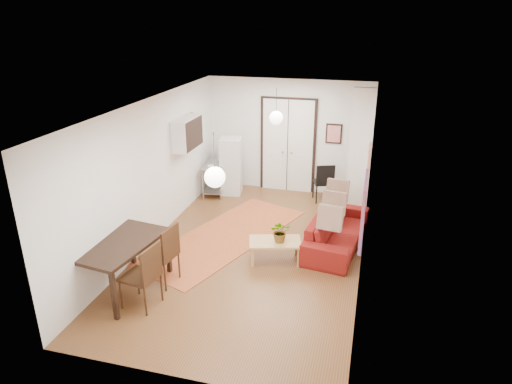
% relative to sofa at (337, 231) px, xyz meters
% --- Properties ---
extents(floor, '(7.00, 7.00, 0.00)m').
position_rel_sofa_xyz_m(floor, '(-1.59, -0.66, -0.33)').
color(floor, brown).
rests_on(floor, ground).
extents(ceiling, '(4.20, 7.00, 0.02)m').
position_rel_sofa_xyz_m(ceiling, '(-1.59, -0.66, 2.57)').
color(ceiling, white).
rests_on(ceiling, wall_back).
extents(wall_back, '(4.20, 0.02, 2.90)m').
position_rel_sofa_xyz_m(wall_back, '(-1.59, 2.84, 1.12)').
color(wall_back, white).
rests_on(wall_back, floor).
extents(wall_front, '(4.20, 0.02, 2.90)m').
position_rel_sofa_xyz_m(wall_front, '(-1.59, -4.16, 1.12)').
color(wall_front, white).
rests_on(wall_front, floor).
extents(wall_left, '(0.02, 7.00, 2.90)m').
position_rel_sofa_xyz_m(wall_left, '(-3.69, -0.66, 1.12)').
color(wall_left, white).
rests_on(wall_left, floor).
extents(wall_right, '(0.02, 7.00, 2.90)m').
position_rel_sofa_xyz_m(wall_right, '(0.51, -0.66, 1.12)').
color(wall_right, white).
rests_on(wall_right, floor).
extents(double_doors, '(1.44, 0.06, 2.50)m').
position_rel_sofa_xyz_m(double_doors, '(-1.59, 2.80, 0.87)').
color(double_doors, white).
rests_on(double_doors, wall_back).
extents(stub_partition, '(0.50, 0.10, 2.90)m').
position_rel_sofa_xyz_m(stub_partition, '(0.26, 1.89, 1.12)').
color(stub_partition, white).
rests_on(stub_partition, floor).
extents(wall_cabinet, '(0.35, 1.00, 0.70)m').
position_rel_sofa_xyz_m(wall_cabinet, '(-3.51, 0.84, 1.57)').
color(wall_cabinet, white).
rests_on(wall_cabinet, wall_left).
extents(painting_popart, '(0.05, 1.00, 1.00)m').
position_rel_sofa_xyz_m(painting_popart, '(0.49, -1.91, 1.32)').
color(painting_popart, red).
rests_on(painting_popart, wall_right).
extents(painting_abstract, '(0.05, 0.50, 0.60)m').
position_rel_sofa_xyz_m(painting_abstract, '(0.49, 0.14, 1.47)').
color(painting_abstract, beige).
rests_on(painting_abstract, wall_right).
extents(poster_back, '(0.40, 0.03, 0.50)m').
position_rel_sofa_xyz_m(poster_back, '(-0.44, 2.81, 1.27)').
color(poster_back, red).
rests_on(poster_back, wall_back).
extents(print_left, '(0.03, 0.44, 0.54)m').
position_rel_sofa_xyz_m(print_left, '(-3.66, 1.34, 1.62)').
color(print_left, '#99653F').
rests_on(print_left, wall_left).
extents(pendant_back, '(0.30, 0.30, 0.80)m').
position_rel_sofa_xyz_m(pendant_back, '(-1.59, 1.34, 1.92)').
color(pendant_back, white).
rests_on(pendant_back, ceiling).
extents(pendant_front, '(0.30, 0.30, 0.80)m').
position_rel_sofa_xyz_m(pendant_front, '(-1.59, -2.66, 1.92)').
color(pendant_front, white).
rests_on(pendant_front, ceiling).
extents(kilim_rug, '(2.85, 4.32, 0.01)m').
position_rel_sofa_xyz_m(kilim_rug, '(-2.31, -0.21, -0.33)').
color(kilim_rug, '#C56531').
rests_on(kilim_rug, floor).
extents(sofa, '(2.38, 1.20, 0.66)m').
position_rel_sofa_xyz_m(sofa, '(0.00, 0.00, 0.00)').
color(sofa, maroon).
rests_on(sofa, floor).
extents(coffee_table, '(1.07, 0.77, 0.43)m').
position_rel_sofa_xyz_m(coffee_table, '(-1.07, -0.93, 0.04)').
color(coffee_table, tan).
rests_on(coffee_table, floor).
extents(potted_plant, '(0.41, 0.45, 0.42)m').
position_rel_sofa_xyz_m(potted_plant, '(-0.97, -0.93, 0.30)').
color(potted_plant, '#2A5D29').
rests_on(potted_plant, coffee_table).
extents(kitchen_counter, '(0.66, 1.11, 0.80)m').
position_rel_sofa_xyz_m(kitchen_counter, '(-3.34, 2.11, 0.17)').
color(kitchen_counter, '#A2A4A7').
rests_on(kitchen_counter, floor).
extents(bowl, '(0.23, 0.23, 0.05)m').
position_rel_sofa_xyz_m(bowl, '(-3.34, 1.81, 0.49)').
color(bowl, silver).
rests_on(bowl, kitchen_counter).
extents(soap_bottle, '(0.09, 0.09, 0.17)m').
position_rel_sofa_xyz_m(soap_bottle, '(-3.34, 2.36, 0.55)').
color(soap_bottle, '#5188AF').
rests_on(soap_bottle, kitchen_counter).
extents(fridge, '(0.59, 0.59, 1.47)m').
position_rel_sofa_xyz_m(fridge, '(-2.94, 2.20, 0.40)').
color(fridge, silver).
rests_on(fridge, floor).
extents(dining_table, '(1.13, 1.71, 0.88)m').
position_rel_sofa_xyz_m(dining_table, '(-3.34, -2.49, 0.45)').
color(dining_table, black).
rests_on(dining_table, floor).
extents(dining_chair_near, '(0.59, 0.78, 1.09)m').
position_rel_sofa_xyz_m(dining_chair_near, '(-2.84, -2.02, 0.31)').
color(dining_chair_near, '#351C10').
rests_on(dining_chair_near, floor).
extents(dining_chair_far, '(0.59, 0.78, 1.09)m').
position_rel_sofa_xyz_m(dining_chair_far, '(-2.84, -2.72, 0.31)').
color(dining_chair_far, '#351C10').
rests_on(dining_chair_far, floor).
extents(black_side_chair, '(0.58, 0.59, 0.99)m').
position_rel_sofa_xyz_m(black_side_chair, '(-0.58, 2.40, 0.25)').
color(black_side_chair, black).
rests_on(black_side_chair, floor).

